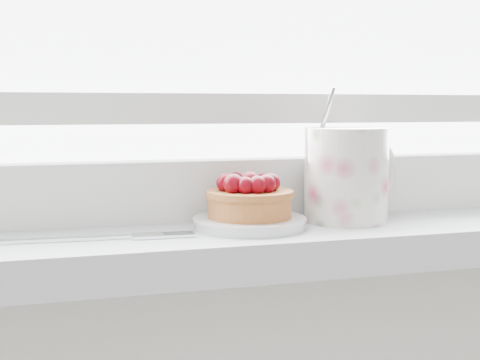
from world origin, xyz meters
name	(u,v)px	position (x,y,z in m)	size (l,w,h in m)	color
saucer	(250,223)	(0.02, 1.89, 0.95)	(0.12, 0.12, 0.01)	silver
raspberry_tart	(249,197)	(0.02, 1.89, 0.97)	(0.10, 0.10, 0.05)	brown
floral_mug	(348,173)	(0.14, 1.90, 1.00)	(0.15, 0.13, 0.16)	silver
fork	(94,238)	(-0.15, 1.87, 0.94)	(0.20, 0.03, 0.00)	silver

